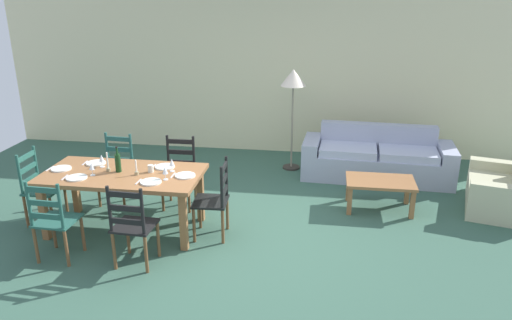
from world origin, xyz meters
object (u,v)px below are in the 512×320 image
object	(u,v)px
dining_chair_near_right	(133,225)
armchair_upholstered	(505,192)
dining_chair_far_right	(179,172)
wine_bottle	(118,162)
dining_chair_head_east	(215,199)
couch	(377,159)
wine_glass_near_left	(92,167)
dining_table	(123,179)
standing_lamp	(293,84)
dining_chair_far_left	(117,169)
coffee_cup_primary	(151,169)
dining_chair_head_west	(40,187)
wine_glass_near_right	(165,171)
wine_glass_far_right	(172,163)
coffee_table	(380,185)
dining_chair_near_left	(54,220)
wine_glass_far_left	(102,159)

from	to	relation	value
dining_chair_near_right	armchair_upholstered	size ratio (longest dim) A/B	0.73
dining_chair_far_right	wine_bottle	distance (m)	0.99
dining_chair_head_east	wine_bottle	distance (m)	1.25
dining_chair_head_east	armchair_upholstered	world-z (taller)	dining_chair_head_east
dining_chair_head_east	couch	xyz separation A→B (m)	(2.07, 2.27, -0.19)
dining_chair_head_east	wine_glass_near_left	distance (m)	1.49
dining_chair_far_right	dining_table	bearing A→B (deg)	-120.09
couch	standing_lamp	world-z (taller)	standing_lamp
dining_chair_far_left	coffee_cup_primary	size ratio (longest dim) A/B	10.67
dining_chair_far_left	armchair_upholstered	xyz separation A→B (m)	(5.24, 0.51, -0.23)
armchair_upholstered	wine_glass_near_left	bearing A→B (deg)	-164.51
couch	dining_chair_far_right	bearing A→B (deg)	-151.66
dining_chair_far_right	dining_chair_head_west	size ratio (longest dim) A/B	1.00
dining_chair_far_left	dining_chair_far_right	xyz separation A→B (m)	(0.89, 0.01, 0.00)
wine_bottle	wine_glass_near_right	world-z (taller)	wine_bottle
wine_glass_far_right	coffee_cup_primary	world-z (taller)	wine_glass_far_right
wine_bottle	coffee_cup_primary	xyz separation A→B (m)	(0.39, 0.04, -0.07)
dining_chair_far_right	coffee_table	xyz separation A→B (m)	(2.69, 0.27, -0.12)
dining_chair_head_east	armchair_upholstered	bearing A→B (deg)	19.33
wine_glass_near_right	wine_glass_near_left	bearing A→B (deg)	179.54
couch	wine_glass_near_right	bearing A→B (deg)	-137.34
dining_chair_far_left	wine_glass_near_left	bearing A→B (deg)	-82.35
dining_chair_head_east	standing_lamp	xyz separation A→B (m)	(0.72, 2.46, 0.93)
dining_chair_near_left	wine_glass_far_right	world-z (taller)	dining_chair_near_left
dining_table	coffee_table	size ratio (longest dim) A/B	2.11
dining_chair_far_right	dining_chair_near_left	bearing A→B (deg)	-120.27
dining_chair_near_right	standing_lamp	xyz separation A→B (m)	(1.43, 3.24, 0.93)
coffee_cup_primary	standing_lamp	distance (m)	2.89
wine_glass_near_left	couch	xyz separation A→B (m)	(3.51, 2.40, -0.57)
dining_chair_near_left	wine_glass_far_right	bearing A→B (deg)	41.48
dining_chair_far_right	wine_glass_far_left	world-z (taller)	dining_chair_far_right
dining_chair_far_left	couch	bearing A→B (deg)	22.31
armchair_upholstered	standing_lamp	distance (m)	3.39
dining_table	armchair_upholstered	bearing A→B (deg)	14.97
wine_glass_near_left	wine_glass_far_right	xyz separation A→B (m)	(0.89, 0.27, 0.00)
dining_chair_far_right	couch	bearing A→B (deg)	28.34
dining_chair_near_left	wine_glass_far_left	world-z (taller)	dining_chair_near_left
dining_chair_head_west	wine_bottle	world-z (taller)	wine_bottle
dining_chair_near_left	couch	xyz separation A→B (m)	(3.67, 3.06, -0.19)
dining_chair_head_west	coffee_table	distance (m)	4.40
dining_chair_near_right	wine_glass_far_left	world-z (taller)	dining_chair_near_right
standing_lamp	wine_bottle	bearing A→B (deg)	-128.10
dining_chair_near_left	armchair_upholstered	bearing A→B (deg)	21.49
wine_bottle	wine_glass_far_right	bearing A→B (deg)	9.41
dining_chair_near_left	dining_chair_far_right	world-z (taller)	same
dining_chair_near_left	coffee_table	xyz separation A→B (m)	(3.61, 1.85, -0.12)
coffee_cup_primary	wine_bottle	bearing A→B (deg)	-173.73
dining_chair_near_left	dining_chair_head_west	xyz separation A→B (m)	(-0.66, 0.83, 0.00)
wine_glass_far_right	couch	distance (m)	3.43
dining_chair_near_right	standing_lamp	distance (m)	3.66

